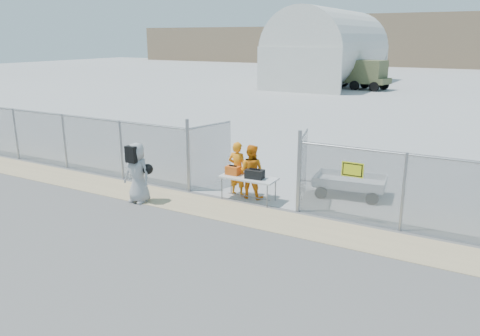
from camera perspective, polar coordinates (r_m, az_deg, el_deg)
The scene contains 13 objects.
ground at distance 13.57m, azimuth -4.15°, elevation -6.48°, with size 160.00×160.00×0.00m, color #5A5858.
tarmac_inside at distance 53.16m, azimuth 21.83°, elevation 9.10°, with size 160.00×80.00×0.01m, color #A6A6A6.
dirt_strip at distance 14.35m, azimuth -1.96°, elevation -5.15°, with size 44.00×1.60×0.01m, color tan.
chain_link_fence at distance 14.83m, azimuth -0.00°, elevation 0.00°, with size 40.00×0.20×2.20m, color gray, non-canonical shape.
quonset_hangar at distance 53.24m, azimuth 10.96°, elevation 14.25°, with size 9.00×18.00×8.00m, color silver, non-canonical shape.
folding_table at distance 15.10m, azimuth 1.03°, elevation -2.53°, with size 1.84×0.77×0.78m, color silver, non-canonical shape.
orange_bag at distance 15.21m, azimuth -0.88°, elevation -0.30°, with size 0.44×0.30×0.28m, color #DB5C18.
black_duffel at distance 14.80m, azimuth 1.79°, elevation -0.74°, with size 0.58×0.34×0.28m, color black.
security_worker_left at distance 15.42m, azimuth -0.31°, elevation -0.10°, with size 0.67×0.44×1.82m, color orange.
security_worker_right at distance 15.19m, azimuth 1.33°, elevation -0.42°, with size 0.87×0.68×1.79m, color orange.
visitor at distance 15.13m, azimuth -12.40°, elevation -0.57°, with size 0.95×0.62×1.94m, color #9E9E9F.
utility_trailer at distance 15.95m, azimuth 13.20°, elevation -2.06°, with size 2.98×1.54×0.72m, color silver, non-canonical shape.
military_truck at distance 49.22m, azimuth 14.28°, elevation 10.98°, with size 6.07×2.24×2.89m, color #585D39, non-canonical shape.
Camera 1 is at (6.96, -10.46, 5.12)m, focal length 35.00 mm.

